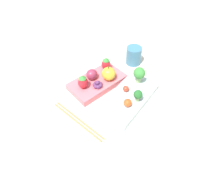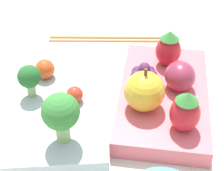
# 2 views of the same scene
# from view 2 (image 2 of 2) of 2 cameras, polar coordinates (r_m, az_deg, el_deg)

# --- Properties ---
(ground_plane) EXTENTS (4.00, 4.00, 0.00)m
(ground_plane) POSITION_cam_2_polar(r_m,az_deg,el_deg) (0.49, 0.02, -2.96)
(ground_plane) COLOR beige
(bento_box_savoury) EXTENTS (0.22, 0.12, 0.02)m
(bento_box_savoury) POSITION_cam_2_polar(r_m,az_deg,el_deg) (0.48, -7.92, -2.54)
(bento_box_savoury) COLOR silver
(bento_box_savoury) RESTS_ON ground_plane
(bento_box_fruit) EXTENTS (0.21, 0.14, 0.02)m
(bento_box_fruit) POSITION_cam_2_polar(r_m,az_deg,el_deg) (0.49, 7.75, -1.53)
(bento_box_fruit) COLOR #DB6670
(bento_box_fruit) RESTS_ON ground_plane
(broccoli_floret_0) EXTENTS (0.03, 0.03, 0.04)m
(broccoli_floret_0) POSITION_cam_2_polar(r_m,az_deg,el_deg) (0.46, -12.49, 1.19)
(broccoli_floret_0) COLOR #93B770
(broccoli_floret_0) RESTS_ON bento_box_savoury
(broccoli_floret_1) EXTENTS (0.04, 0.04, 0.06)m
(broccoli_floret_1) POSITION_cam_2_polar(r_m,az_deg,el_deg) (0.39, -7.82, -4.21)
(broccoli_floret_1) COLOR #93B770
(broccoli_floret_1) RESTS_ON bento_box_savoury
(cherry_tomato_0) EXTENTS (0.03, 0.03, 0.03)m
(cherry_tomato_0) POSITION_cam_2_polar(r_m,az_deg,el_deg) (0.49, -10.19, 2.49)
(cherry_tomato_0) COLOR #DB4C1E
(cherry_tomato_0) RESTS_ON bento_box_savoury
(cherry_tomato_1) EXTENTS (0.02, 0.02, 0.02)m
(cherry_tomato_1) POSITION_cam_2_polar(r_m,az_deg,el_deg) (0.45, -5.71, -1.38)
(cherry_tomato_1) COLOR red
(cherry_tomato_1) RESTS_ON bento_box_savoury
(apple) EXTENTS (0.05, 0.05, 0.06)m
(apple) POSITION_cam_2_polar(r_m,az_deg,el_deg) (0.44, 4.96, -0.87)
(apple) COLOR gold
(apple) RESTS_ON bento_box_fruit
(strawberry_0) EXTENTS (0.03, 0.03, 0.05)m
(strawberry_0) POSITION_cam_2_polar(r_m,az_deg,el_deg) (0.51, 8.60, 5.57)
(strawberry_0) COLOR red
(strawberry_0) RESTS_ON bento_box_fruit
(strawberry_1) EXTENTS (0.03, 0.03, 0.05)m
(strawberry_1) POSITION_cam_2_polar(r_m,az_deg,el_deg) (0.42, 11.10, -3.91)
(strawberry_1) COLOR red
(strawberry_1) RESTS_ON bento_box_fruit
(plum) EXTENTS (0.04, 0.04, 0.04)m
(plum) POSITION_cam_2_polar(r_m,az_deg,el_deg) (0.47, 10.33, 1.44)
(plum) COLOR #892D47
(plum) RESTS_ON bento_box_fruit
(grape_cluster) EXTENTS (0.03, 0.03, 0.03)m
(grape_cluster) POSITION_cam_2_polar(r_m,az_deg,el_deg) (0.49, 4.88, 1.82)
(grape_cluster) COLOR #562D5B
(grape_cluster) RESTS_ON bento_box_fruit
(chopsticks_pair) EXTENTS (0.02, 0.21, 0.01)m
(chopsticks_pair) POSITION_cam_2_polar(r_m,az_deg,el_deg) (0.61, 0.33, 7.25)
(chopsticks_pair) COLOR #A37547
(chopsticks_pair) RESTS_ON ground_plane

